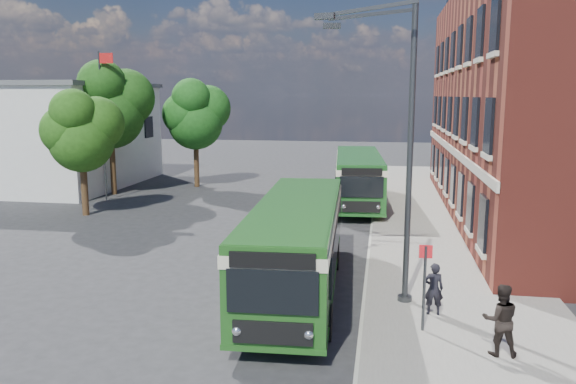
# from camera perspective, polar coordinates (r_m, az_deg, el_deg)

# --- Properties ---
(ground) EXTENTS (120.00, 120.00, 0.00)m
(ground) POSITION_cam_1_polar(r_m,az_deg,el_deg) (20.47, -3.32, -8.50)
(ground) COLOR #2A2A2C
(ground) RESTS_ON ground
(pavement) EXTENTS (6.00, 48.00, 0.15)m
(pavement) POSITION_cam_1_polar(r_m,az_deg,el_deg) (27.78, 14.79, -3.73)
(pavement) COLOR gray
(pavement) RESTS_ON ground
(kerb_line) EXTENTS (0.12, 48.00, 0.01)m
(kerb_line) POSITION_cam_1_polar(r_m,az_deg,el_deg) (27.68, 8.47, -3.71)
(kerb_line) COLOR beige
(kerb_line) RESTS_ON ground
(white_building) EXTENTS (9.40, 13.40, 7.30)m
(white_building) POSITION_cam_1_polar(r_m,az_deg,el_deg) (43.29, -21.63, 5.46)
(white_building) COLOR silver
(white_building) RESTS_ON ground
(flagpole) EXTENTS (0.95, 0.10, 9.00)m
(flagpole) POSITION_cam_1_polar(r_m,az_deg,el_deg) (36.14, -18.29, 6.97)
(flagpole) COLOR #333538
(flagpole) RESTS_ON ground
(street_lamp) EXTENTS (2.96, 2.38, 9.00)m
(street_lamp) POSITION_cam_1_polar(r_m,az_deg,el_deg) (17.01, 11.08, 4.12)
(street_lamp) COLOR #333538
(street_lamp) RESTS_ON ground
(bus_stop_sign) EXTENTS (0.35, 0.08, 2.52)m
(bus_stop_sign) POSITION_cam_1_polar(r_m,az_deg,el_deg) (15.57, 13.69, -8.88)
(bus_stop_sign) COLOR #333538
(bus_stop_sign) RESTS_ON ground
(bus_front) EXTENTS (3.10, 11.07, 3.02)m
(bus_front) POSITION_cam_1_polar(r_m,az_deg,el_deg) (18.29, 0.89, -4.73)
(bus_front) COLOR #1E5119
(bus_front) RESTS_ON ground
(bus_rear) EXTENTS (3.35, 11.07, 3.02)m
(bus_rear) POSITION_cam_1_polar(r_m,az_deg,el_deg) (33.27, 7.16, 1.80)
(bus_rear) COLOR #1A541E
(bus_rear) RESTS_ON ground
(pedestrian_a) EXTENTS (0.59, 0.41, 1.54)m
(pedestrian_a) POSITION_cam_1_polar(r_m,az_deg,el_deg) (16.93, 14.58, -9.50)
(pedestrian_a) COLOR black
(pedestrian_a) RESTS_ON pavement
(pedestrian_b) EXTENTS (0.89, 0.70, 1.79)m
(pedestrian_b) POSITION_cam_1_polar(r_m,az_deg,el_deg) (14.89, 20.78, -12.03)
(pedestrian_b) COLOR black
(pedestrian_b) RESTS_ON pavement
(tree_left) EXTENTS (4.01, 3.81, 6.77)m
(tree_left) POSITION_cam_1_polar(r_m,az_deg,el_deg) (31.73, -20.26, 5.89)
(tree_left) COLOR #372514
(tree_left) RESTS_ON ground
(tree_mid) EXTENTS (5.10, 4.85, 8.62)m
(tree_mid) POSITION_cam_1_polar(r_m,az_deg,el_deg) (38.00, -17.62, 8.49)
(tree_mid) COLOR #372514
(tree_mid) RESTS_ON ground
(tree_right) EXTENTS (4.48, 4.26, 7.57)m
(tree_right) POSITION_cam_1_polar(r_m,az_deg,el_deg) (39.91, -9.36, 7.83)
(tree_right) COLOR #372514
(tree_right) RESTS_ON ground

